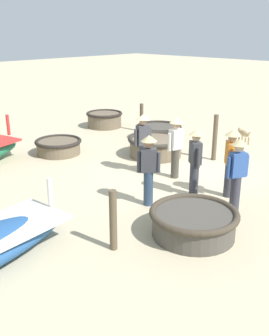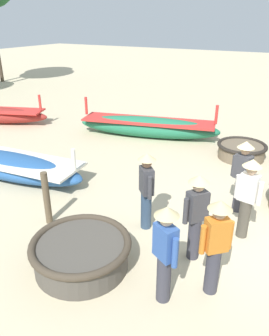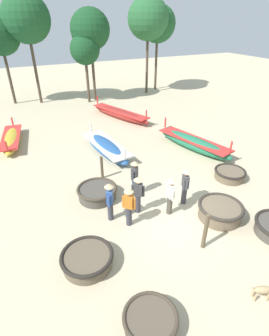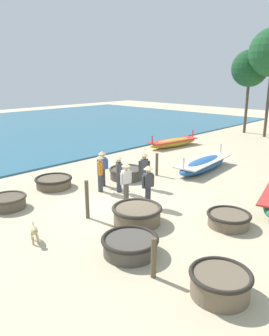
{
  "view_description": "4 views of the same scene",
  "coord_description": "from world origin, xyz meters",
  "px_view_note": "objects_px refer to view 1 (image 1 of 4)",
  "views": [
    {
      "loc": [
        -6.48,
        8.32,
        3.87
      ],
      "look_at": [
        -0.35,
        2.01,
        0.74
      ],
      "focal_mm": 42.0,
      "sensor_mm": 36.0,
      "label": 1
    },
    {
      "loc": [
        -6.03,
        -0.47,
        4.0
      ],
      "look_at": [
        -0.26,
        2.75,
        0.96
      ],
      "focal_mm": 35.0,
      "sensor_mm": 36.0,
      "label": 2
    },
    {
      "loc": [
        -5.11,
        -6.55,
        6.97
      ],
      "look_at": [
        -0.71,
        2.55,
        1.06
      ],
      "focal_mm": 28.0,
      "sensor_mm": 36.0,
      "label": 3
    },
    {
      "loc": [
        8.72,
        -8.43,
        5.01
      ],
      "look_at": [
        -1.34,
        1.93,
        0.9
      ],
      "focal_mm": 35.0,
      "sensor_mm": 36.0,
      "label": 4
    }
  ],
  "objects_px": {
    "coracle_far_left": "(104,119)",
    "mooring_post_shoreline": "(142,118)",
    "dog": "(244,134)",
    "fisherman_standing_left": "(237,170)",
    "coracle_front_right": "(156,146)",
    "fisherman_crouching": "(143,140)",
    "coracle_far_right": "(194,222)",
    "fisherman_hauling": "(195,158)",
    "coracle_beside_post": "(58,146)",
    "fisherman_standing_right": "(149,166)",
    "mooring_post_inland": "(215,138)",
    "mooring_post_mid_beach": "(113,220)",
    "coracle_center": "(159,131)",
    "fisherman_by_coracle": "(231,159)",
    "fisherman_with_hat": "(176,144)"
  },
  "relations": [
    {
      "from": "mooring_post_inland",
      "to": "mooring_post_shoreline",
      "type": "height_order",
      "value": "mooring_post_inland"
    },
    {
      "from": "coracle_front_right",
      "to": "coracle_far_right",
      "type": "bearing_deg",
      "value": 139.55
    },
    {
      "from": "mooring_post_inland",
      "to": "fisherman_with_hat",
      "type": "bearing_deg",
      "value": 92.46
    },
    {
      "from": "mooring_post_shoreline",
      "to": "fisherman_crouching",
      "type": "bearing_deg",
      "value": 133.57
    },
    {
      "from": "coracle_beside_post",
      "to": "fisherman_hauling",
      "type": "relative_size",
      "value": 0.9
    },
    {
      "from": "fisherman_standing_left",
      "to": "mooring_post_mid_beach",
      "type": "distance_m",
      "value": 3.12
    },
    {
      "from": "mooring_post_mid_beach",
      "to": "mooring_post_inland",
      "type": "xyz_separation_m",
      "value": [
        1.61,
        -5.75,
        0.13
      ]
    },
    {
      "from": "coracle_far_right",
      "to": "fisherman_by_coracle",
      "type": "distance_m",
      "value": 2.31
    },
    {
      "from": "coracle_beside_post",
      "to": "fisherman_with_hat",
      "type": "xyz_separation_m",
      "value": [
        -4.08,
        -0.93,
        0.7
      ]
    },
    {
      "from": "fisherman_crouching",
      "to": "dog",
      "type": "relative_size",
      "value": 2.6
    },
    {
      "from": "fisherman_standing_right",
      "to": "mooring_post_inland",
      "type": "bearing_deg",
      "value": -78.88
    },
    {
      "from": "fisherman_hauling",
      "to": "mooring_post_inland",
      "type": "relative_size",
      "value": 1.17
    },
    {
      "from": "fisherman_standing_right",
      "to": "fisherman_standing_left",
      "type": "bearing_deg",
      "value": -144.8
    },
    {
      "from": "coracle_front_right",
      "to": "fisherman_crouching",
      "type": "height_order",
      "value": "fisherman_crouching"
    },
    {
      "from": "coracle_far_right",
      "to": "coracle_beside_post",
      "type": "relative_size",
      "value": 1.17
    },
    {
      "from": "coracle_far_left",
      "to": "coracle_front_right",
      "type": "bearing_deg",
      "value": 160.11
    },
    {
      "from": "fisherman_standing_right",
      "to": "coracle_far_right",
      "type": "bearing_deg",
      "value": 164.65
    },
    {
      "from": "coracle_far_left",
      "to": "fisherman_standing_right",
      "type": "xyz_separation_m",
      "value": [
        -6.45,
        4.4,
        0.62
      ]
    },
    {
      "from": "coracle_far_right",
      "to": "coracle_beside_post",
      "type": "height_order",
      "value": "coracle_far_right"
    },
    {
      "from": "mooring_post_mid_beach",
      "to": "mooring_post_shoreline",
      "type": "relative_size",
      "value": 1.07
    },
    {
      "from": "mooring_post_inland",
      "to": "fisherman_crouching",
      "type": "bearing_deg",
      "value": 70.65
    },
    {
      "from": "coracle_far_right",
      "to": "mooring_post_mid_beach",
      "type": "xyz_separation_m",
      "value": [
        0.75,
        1.45,
        0.29
      ]
    },
    {
      "from": "fisherman_by_coracle",
      "to": "fisherman_standing_left",
      "type": "xyz_separation_m",
      "value": [
        -0.52,
        0.59,
        0.0
      ]
    },
    {
      "from": "fisherman_by_coracle",
      "to": "fisherman_crouching",
      "type": "height_order",
      "value": "same"
    },
    {
      "from": "dog",
      "to": "fisherman_standing_right",
      "type": "bearing_deg",
      "value": 99.47
    },
    {
      "from": "coracle_far_left",
      "to": "fisherman_standing_left",
      "type": "distance_m",
      "value": 8.7
    },
    {
      "from": "coracle_center",
      "to": "fisherman_standing_right",
      "type": "distance_m",
      "value": 5.84
    },
    {
      "from": "coracle_center",
      "to": "fisherman_hauling",
      "type": "relative_size",
      "value": 1.01
    },
    {
      "from": "coracle_far_right",
      "to": "fisherman_standing_left",
      "type": "xyz_separation_m",
      "value": [
        0.01,
        -1.56,
        0.66
      ]
    },
    {
      "from": "dog",
      "to": "mooring_post_shoreline",
      "type": "distance_m",
      "value": 4.01
    },
    {
      "from": "coracle_center",
      "to": "mooring_post_shoreline",
      "type": "distance_m",
      "value": 1.34
    },
    {
      "from": "coracle_front_right",
      "to": "mooring_post_inland",
      "type": "relative_size",
      "value": 1.24
    },
    {
      "from": "coracle_beside_post",
      "to": "fisherman_by_coracle",
      "type": "xyz_separation_m",
      "value": [
        -5.82,
        -0.83,
        0.7
      ]
    },
    {
      "from": "dog",
      "to": "mooring_post_shoreline",
      "type": "relative_size",
      "value": 0.58
    },
    {
      "from": "fisherman_hauling",
      "to": "fisherman_crouching",
      "type": "relative_size",
      "value": 1.0
    },
    {
      "from": "mooring_post_inland",
      "to": "coracle_center",
      "type": "bearing_deg",
      "value": -13.39
    },
    {
      "from": "fisherman_hauling",
      "to": "fisherman_standing_left",
      "type": "relative_size",
      "value": 1.0
    },
    {
      "from": "coracle_far_left",
      "to": "fisherman_crouching",
      "type": "relative_size",
      "value": 0.89
    },
    {
      "from": "coracle_far_left",
      "to": "mooring_post_shoreline",
      "type": "xyz_separation_m",
      "value": [
        -1.59,
        -0.54,
        0.22
      ]
    },
    {
      "from": "fisherman_hauling",
      "to": "dog",
      "type": "bearing_deg",
      "value": -73.7
    },
    {
      "from": "coracle_far_right",
      "to": "fisherman_crouching",
      "type": "relative_size",
      "value": 1.05
    },
    {
      "from": "fisherman_by_coracle",
      "to": "mooring_post_inland",
      "type": "height_order",
      "value": "fisherman_by_coracle"
    },
    {
      "from": "coracle_far_left",
      "to": "coracle_beside_post",
      "type": "height_order",
      "value": "coracle_far_left"
    },
    {
      "from": "fisherman_standing_left",
      "to": "mooring_post_shoreline",
      "type": "height_order",
      "value": "fisherman_standing_left"
    },
    {
      "from": "fisherman_crouching",
      "to": "mooring_post_mid_beach",
      "type": "bearing_deg",
      "value": 125.64
    },
    {
      "from": "coracle_center",
      "to": "fisherman_standing_left",
      "type": "relative_size",
      "value": 1.01
    },
    {
      "from": "coracle_far_left",
      "to": "mooring_post_inland",
      "type": "bearing_deg",
      "value": 174.61
    },
    {
      "from": "fisherman_hauling",
      "to": "fisherman_crouching",
      "type": "height_order",
      "value": "same"
    },
    {
      "from": "mooring_post_shoreline",
      "to": "fisherman_standing_left",
      "type": "bearing_deg",
      "value": 149.3
    },
    {
      "from": "mooring_post_mid_beach",
      "to": "fisherman_standing_left",
      "type": "bearing_deg",
      "value": -103.75
    }
  ]
}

